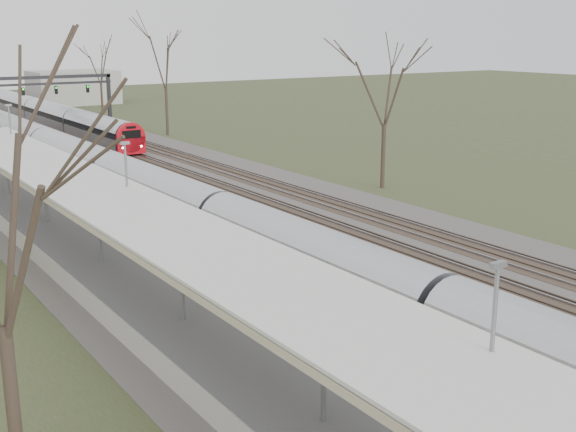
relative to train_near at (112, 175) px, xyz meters
The scene contains 7 objects.
track_bed 5.96m from the train_near, 61.45° to the left, with size 24.00×160.00×0.22m.
platform 14.07m from the train_near, 117.81° to the right, with size 3.50×69.00×1.00m, color #9E9B93.
canopy 18.32m from the train_near, 111.15° to the right, with size 4.10×50.00×3.11m.
signal_gantry 35.35m from the train_near, 85.45° to the left, with size 21.00×0.59×6.08m.
tree_east_far 19.20m from the train_near, 25.64° to the right, with size 5.00×5.00×10.30m.
train_near is the anchor object (origin of this frame).
train_far 44.36m from the train_near, 80.92° to the left, with size 2.62×60.21×3.05m.
Camera 1 is at (-18.96, 4.90, 10.54)m, focal length 45.00 mm.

